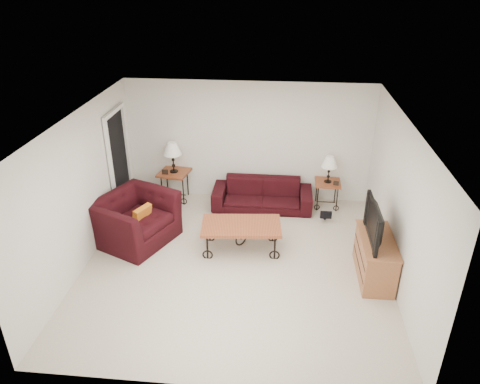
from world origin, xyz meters
name	(u,v)px	position (x,y,z in m)	size (l,w,h in m)	color
ground	(236,264)	(0.00, 0.00, 0.00)	(5.00, 5.00, 0.00)	beige
wall_back	(249,142)	(0.00, 2.50, 1.25)	(5.00, 0.02, 2.50)	silver
wall_front	(211,306)	(0.00, -2.50, 1.25)	(5.00, 0.02, 2.50)	silver
wall_left	(81,191)	(-2.50, 0.00, 1.25)	(0.02, 5.00, 2.50)	silver
wall_right	(400,205)	(2.50, 0.00, 1.25)	(0.02, 5.00, 2.50)	silver
ceiling	(235,121)	(0.00, 0.00, 2.50)	(5.00, 5.00, 0.00)	white
doorway	(119,164)	(-2.47, 1.65, 1.02)	(0.08, 0.94, 2.04)	black
sofa	(262,194)	(0.33, 2.02, 0.29)	(2.02, 0.79, 0.59)	black
side_table_left	(175,186)	(-1.53, 2.20, 0.32)	(0.59, 0.59, 0.64)	#994A27
side_table_right	(327,194)	(1.65, 2.20, 0.28)	(0.51, 0.51, 0.56)	#994A27
lamp_left	(173,157)	(-1.53, 2.20, 0.97)	(0.37, 0.37, 0.64)	black
lamp_right	(329,169)	(1.65, 2.20, 0.84)	(0.32, 0.32, 0.56)	black
photo_frame_left	(165,172)	(-1.68, 2.05, 0.70)	(0.13, 0.02, 0.11)	black
photo_frame_right	(336,183)	(1.80, 2.05, 0.60)	(0.11, 0.01, 0.09)	black
coffee_table	(241,237)	(0.05, 0.44, 0.26)	(1.36, 0.74, 0.51)	#994A27
armchair	(135,219)	(-1.88, 0.56, 0.43)	(1.32, 1.16, 0.86)	black
throw_pillow	(142,217)	(-1.73, 0.51, 0.52)	(0.39, 0.10, 0.39)	orange
tv_stand	(375,258)	(2.23, -0.12, 0.35)	(0.49, 1.16, 0.70)	#A2603C
television	(379,223)	(2.21, -0.12, 1.00)	(1.04, 0.14, 0.60)	black
backpack	(326,210)	(1.59, 1.62, 0.22)	(0.34, 0.26, 0.44)	black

